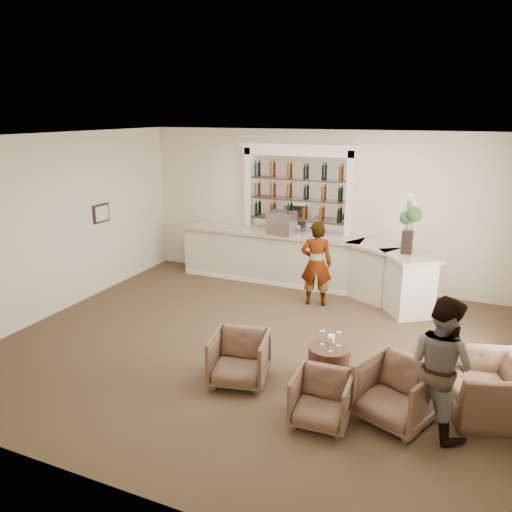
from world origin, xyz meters
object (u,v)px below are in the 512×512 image
at_px(cocktail_table, 329,363).
at_px(espresso_machine, 282,223).
at_px(armchair_left, 239,358).
at_px(armchair_center, 322,399).
at_px(armchair_right, 397,392).
at_px(armchair_far, 488,388).
at_px(flower_vase, 409,220).
at_px(guest, 441,365).
at_px(sommelier, 316,264).
at_px(bar_counter, 304,261).

distance_m(cocktail_table, espresso_machine, 4.23).
xyz_separation_m(cocktail_table, armchair_left, (-1.13, -0.55, 0.11)).
bearing_deg(espresso_machine, armchair_left, -74.11).
bearing_deg(armchair_center, espresso_machine, 113.35).
height_order(armchair_right, armchair_far, armchair_right).
relative_size(armchair_left, flower_vase, 0.71).
bearing_deg(guest, cocktail_table, 11.68).
distance_m(armchair_left, armchair_far, 3.20).
height_order(guest, armchair_right, guest).
distance_m(guest, armchair_right, 0.65).
xyz_separation_m(guest, armchair_center, (-1.28, -0.40, -0.53)).
distance_m(armchair_center, armchair_right, 0.92).
xyz_separation_m(armchair_left, armchair_far, (3.16, 0.52, -0.01)).
bearing_deg(armchair_center, armchair_left, 157.34).
distance_m(cocktail_table, armchair_far, 2.03).
xyz_separation_m(sommelier, guest, (2.48, -3.32, 0.01)).
distance_m(sommelier, flower_vase, 1.89).
bearing_deg(armchair_right, armchair_far, 51.87).
distance_m(guest, flower_vase, 3.86).
bearing_deg(armchair_far, armchair_right, -78.62).
distance_m(sommelier, guest, 4.14).
relative_size(bar_counter, guest, 3.38).
relative_size(guest, flower_vase, 1.52).
bearing_deg(guest, sommelier, -18.31).
bearing_deg(armchair_center, guest, 14.70).
xyz_separation_m(armchair_left, espresso_machine, (-0.91, 4.08, 1.02)).
relative_size(armchair_left, espresso_machine, 1.46).
bearing_deg(flower_vase, armchair_far, -64.89).
distance_m(armchair_right, flower_vase, 3.92).
bearing_deg(armchair_right, flower_vase, 117.89).
xyz_separation_m(armchair_left, armchair_right, (2.14, -0.07, 0.02)).
xyz_separation_m(sommelier, armchair_left, (-0.12, -3.24, -0.47)).
relative_size(guest, armchair_left, 2.14).
relative_size(bar_counter, cocktail_table, 9.57).
xyz_separation_m(bar_counter, armchair_right, (2.54, -4.20, -0.19)).
bearing_deg(bar_counter, flower_vase, -14.55).
height_order(bar_counter, armchair_far, bar_counter).
relative_size(armchair_right, armchair_far, 0.78).
distance_m(cocktail_table, armchair_right, 1.19).
bearing_deg(flower_vase, sommelier, -168.67).
bearing_deg(espresso_machine, cocktail_table, -56.57).
bearing_deg(sommelier, flower_vase, 177.56).
distance_m(cocktail_table, sommelier, 2.93).
bearing_deg(espresso_machine, armchair_far, -37.82).
relative_size(sommelier, armchair_right, 1.98).
xyz_separation_m(armchair_center, flower_vase, (0.41, 4.05, 1.45)).
height_order(sommelier, espresso_machine, sommelier).
bearing_deg(armchair_center, armchair_right, 23.41).
height_order(armchair_left, espresso_machine, espresso_machine).
xyz_separation_m(sommelier, armchair_right, (2.02, -3.32, -0.45)).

